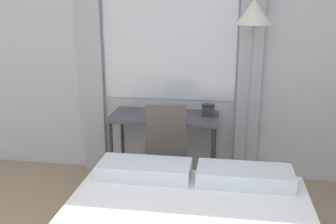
# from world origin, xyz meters

# --- Properties ---
(wall_back_with_window) EXTENTS (5.23, 0.13, 2.70)m
(wall_back_with_window) POSITION_xyz_m (-0.02, 3.10, 1.35)
(wall_back_with_window) COLOR silver
(wall_back_with_window) RESTS_ON ground_plane
(desk) EXTENTS (1.10, 0.50, 0.76)m
(desk) POSITION_xyz_m (-0.15, 2.77, 0.68)
(desk) COLOR #4C4C51
(desk) RESTS_ON ground_plane
(desk_chair) EXTENTS (0.47, 0.47, 0.95)m
(desk_chair) POSITION_xyz_m (-0.10, 2.57, 0.53)
(desk_chair) COLOR #59514C
(desk_chair) RESTS_ON ground_plane
(standing_lamp) EXTENTS (0.33, 0.33, 1.89)m
(standing_lamp) POSITION_xyz_m (0.68, 2.74, 1.61)
(standing_lamp) COLOR #4C4C51
(standing_lamp) RESTS_ON ground_plane
(telephone) EXTENTS (0.13, 0.15, 0.11)m
(telephone) POSITION_xyz_m (0.29, 2.84, 0.81)
(telephone) COLOR #2D2D2D
(telephone) RESTS_ON desk
(book) EXTENTS (0.22, 0.16, 0.02)m
(book) POSITION_xyz_m (-0.08, 2.84, 0.77)
(book) COLOR #33664C
(book) RESTS_ON desk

